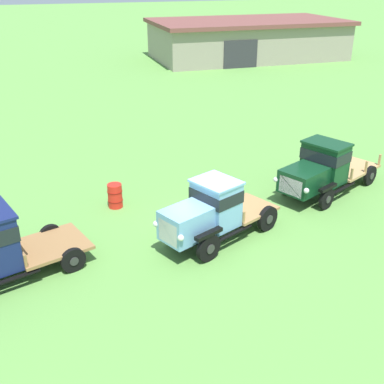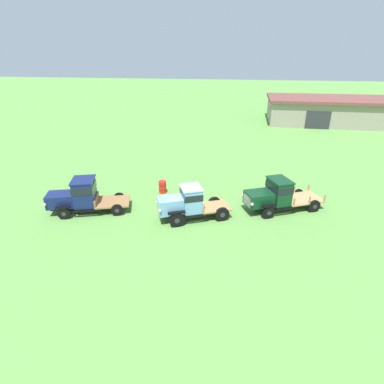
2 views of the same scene
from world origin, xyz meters
The scene contains 6 objects.
ground_plane centered at (0.00, 0.00, 0.00)m, with size 240.00×240.00×0.00m, color #5B9342.
farm_shed centered at (15.38, 32.00, 1.84)m, with size 18.53×10.22×3.65m.
vintage_truck_foreground_near centered at (-6.94, -0.69, 1.14)m, with size 5.36×3.18×2.22m.
vintage_truck_second_in_line centered at (-0.12, -0.46, 1.12)m, with size 4.67×3.17×2.12m.
vintage_truck_midrow_center centered at (5.24, 1.67, 1.10)m, with size 5.45×3.75×2.14m.
oil_drum_beside_row centered at (-2.65, 3.03, 0.46)m, with size 0.57×0.57×0.92m.
Camera 2 is at (3.02, -16.37, 9.21)m, focal length 28.00 mm.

